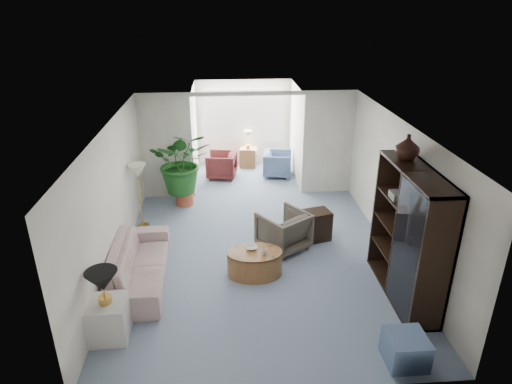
{
  "coord_description": "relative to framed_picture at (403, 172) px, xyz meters",
  "views": [
    {
      "loc": [
        -0.58,
        -6.98,
        4.43
      ],
      "look_at": [
        0.0,
        0.6,
        1.1
      ],
      "focal_mm": 31.31,
      "sensor_mm": 36.0,
      "label": 1
    }
  ],
  "objects": [
    {
      "name": "shelf_clutter",
      "position": [
        -0.28,
        -1.25,
        -0.5
      ],
      "size": [
        0.3,
        1.14,
        1.06
      ],
      "color": "#3F3D3A",
      "rests_on": "entertainment_cabinet"
    },
    {
      "name": "back_header",
      "position": [
        -2.46,
        3.1,
        0.75
      ],
      "size": [
        2.6,
        0.12,
        0.1
      ],
      "primitive_type": "cube",
      "color": "white",
      "rests_on": "back_pier_left"
    },
    {
      "name": "table_lamp",
      "position": [
        -4.72,
        -1.74,
        -0.76
      ],
      "size": [
        0.44,
        0.44,
        0.3
      ],
      "primitive_type": "cone",
      "color": "black",
      "rests_on": "end_table"
    },
    {
      "name": "back_pier_left",
      "position": [
        -4.36,
        3.1,
        -0.45
      ],
      "size": [
        1.2,
        0.12,
        2.5
      ],
      "primitive_type": "cube",
      "color": "white",
      "rests_on": "ground"
    },
    {
      "name": "cabinet_urn",
      "position": [
        -0.23,
        -0.56,
        0.63
      ],
      "size": [
        0.37,
        0.37,
        0.39
      ],
      "primitive_type": "imported",
      "color": "black",
      "rests_on": "entertainment_cabinet"
    },
    {
      "name": "coffee_bowl",
      "position": [
        -2.61,
        -0.25,
        -1.23
      ],
      "size": [
        0.21,
        0.21,
        0.05
      ],
      "primitive_type": "imported",
      "rotation": [
        0.0,
        0.0,
        0.08
      ],
      "color": "silver",
      "rests_on": "coffee_table"
    },
    {
      "name": "floor",
      "position": [
        -2.46,
        0.1,
        -1.7
      ],
      "size": [
        6.0,
        6.0,
        0.0
      ],
      "primitive_type": "plane",
      "color": "#7F8DA8",
      "rests_on": "ground"
    },
    {
      "name": "window_pane",
      "position": [
        -2.46,
        5.28,
        -0.3
      ],
      "size": [
        2.2,
        0.02,
        1.5
      ],
      "primitive_type": "cube",
      "color": "white"
    },
    {
      "name": "coffee_cup",
      "position": [
        -2.41,
        -0.45,
        -1.2
      ],
      "size": [
        0.11,
        0.11,
        0.1
      ],
      "primitive_type": "imported",
      "rotation": [
        0.0,
        0.0,
        0.08
      ],
      "color": "beige",
      "rests_on": "coffee_table"
    },
    {
      "name": "coffee_table",
      "position": [
        -2.56,
        -0.35,
        -1.47
      ],
      "size": [
        1.02,
        1.02,
        0.45
      ],
      "primitive_type": "cylinder",
      "rotation": [
        0.0,
        0.0,
        0.08
      ],
      "color": "#975F37",
      "rests_on": "ground"
    },
    {
      "name": "sunroom_chair_blue",
      "position": [
        -1.61,
        4.26,
        -1.36
      ],
      "size": [
        0.85,
        0.83,
        0.67
      ],
      "primitive_type": "imported",
      "rotation": [
        0.0,
        0.0,
        1.41
      ],
      "color": "slate",
      "rests_on": "ground"
    },
    {
      "name": "window_blinds",
      "position": [
        -2.46,
        5.25,
        -0.3
      ],
      "size": [
        2.2,
        0.02,
        1.5
      ],
      "primitive_type": "cube",
      "color": "white"
    },
    {
      "name": "entertainment_cabinet",
      "position": [
        -0.23,
        -1.06,
        -0.63
      ],
      "size": [
        0.51,
        1.92,
        2.13
      ],
      "primitive_type": "cube",
      "color": "black",
      "rests_on": "ground"
    },
    {
      "name": "house_plant",
      "position": [
        -3.97,
        2.62,
        -0.65
      ],
      "size": [
        1.32,
        1.14,
        1.47
      ],
      "primitive_type": "imported",
      "color": "#1E571E",
      "rests_on": "plant_pot"
    },
    {
      "name": "sunroom_chair_maroon",
      "position": [
        -3.11,
        4.26,
        -1.36
      ],
      "size": [
        0.86,
        0.84,
        0.68
      ],
      "primitive_type": "imported",
      "rotation": [
        0.0,
        0.0,
        -1.73
      ],
      "color": "#591E24",
      "rests_on": "ground"
    },
    {
      "name": "sunroom_floor",
      "position": [
        -2.46,
        4.2,
        -1.7
      ],
      "size": [
        2.6,
        2.6,
        0.0
      ],
      "primitive_type": "plane",
      "color": "#7F8DA8",
      "rests_on": "ground"
    },
    {
      "name": "ottoman",
      "position": [
        -0.74,
        -2.53,
        -1.49
      ],
      "size": [
        0.52,
        0.52,
        0.41
      ],
      "primitive_type": "cube",
      "rotation": [
        0.0,
        0.0,
        0.0
      ],
      "color": "slate",
      "rests_on": "ground"
    },
    {
      "name": "back_pier_right",
      "position": [
        -0.56,
        3.1,
        -0.45
      ],
      "size": [
        1.2,
        0.12,
        2.5
      ],
      "primitive_type": "cube",
      "color": "white",
      "rests_on": "ground"
    },
    {
      "name": "floor_lamp",
      "position": [
        -4.77,
        1.58,
        -0.45
      ],
      "size": [
        0.36,
        0.36,
        0.28
      ],
      "primitive_type": "cone",
      "color": "#F0E7BF",
      "rests_on": "ground"
    },
    {
      "name": "framed_picture",
      "position": [
        0.0,
        0.0,
        0.0
      ],
      "size": [
        0.04,
        0.5,
        0.4
      ],
      "primitive_type": "cube",
      "color": "#B6AD92"
    },
    {
      "name": "wingback_chair",
      "position": [
        -1.95,
        0.5,
        -1.32
      ],
      "size": [
        1.13,
        1.14,
        0.75
      ],
      "primitive_type": "imported",
      "rotation": [
        0.0,
        0.0,
        3.74
      ],
      "color": "#584F45",
      "rests_on": "ground"
    },
    {
      "name": "end_table",
      "position": [
        -4.72,
        -1.74,
        -1.41
      ],
      "size": [
        0.55,
        0.55,
        0.59
      ],
      "primitive_type": "cube",
      "rotation": [
        0.0,
        0.0,
        0.04
      ],
      "color": "silver",
      "rests_on": "ground"
    },
    {
      "name": "plant_pot",
      "position": [
        -3.97,
        2.62,
        -1.54
      ],
      "size": [
        0.4,
        0.4,
        0.32
      ],
      "primitive_type": "cylinder",
      "color": "#AF4D32",
      "rests_on": "ground"
    },
    {
      "name": "side_table_dark",
      "position": [
        -1.25,
        0.8,
        -1.4
      ],
      "size": [
        0.59,
        0.51,
        0.6
      ],
      "primitive_type": "cube",
      "rotation": [
        0.0,
        0.0,
        0.25
      ],
      "color": "black",
      "rests_on": "ground"
    },
    {
      "name": "sofa",
      "position": [
        -4.52,
        -0.39,
        -1.37
      ],
      "size": [
        0.95,
        2.26,
        0.65
      ],
      "primitive_type": "imported",
      "rotation": [
        0.0,
        0.0,
        1.61
      ],
      "color": "#BBAF9E",
      "rests_on": "ground"
    },
    {
      "name": "sunroom_table",
      "position": [
        -2.36,
        5.01,
        -1.43
      ],
      "size": [
        0.5,
        0.41,
        0.54
      ],
      "primitive_type": "cube",
      "rotation": [
        0.0,
        0.0,
        -0.16
      ],
      "color": "#975F37",
      "rests_on": "ground"
    }
  ]
}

